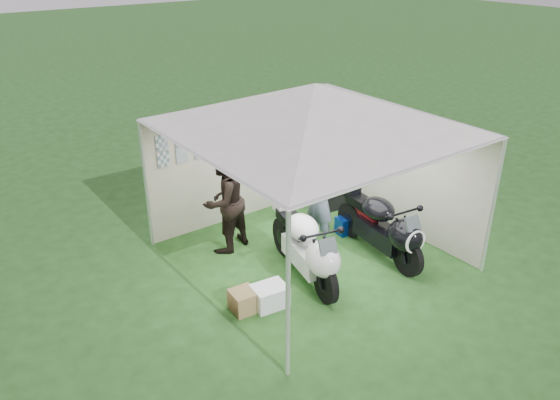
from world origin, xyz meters
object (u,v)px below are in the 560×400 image
(canopy_tent, at_px, (313,111))
(person_dark_jacket, at_px, (224,201))
(equipment_box, at_px, (331,197))
(crate_0, at_px, (270,296))
(person_blue_jacket, at_px, (320,200))
(motorcycle_black, at_px, (384,226))
(motorcycle_white, at_px, (307,246))
(paddock_stand, at_px, (348,225))
(crate_1, at_px, (244,301))

(canopy_tent, relative_size, person_dark_jacket, 3.05)
(person_dark_jacket, relative_size, equipment_box, 3.92)
(person_dark_jacket, bearing_deg, crate_0, 62.57)
(person_blue_jacket, bearing_deg, motorcycle_black, 30.32)
(motorcycle_white, relative_size, motorcycle_black, 1.00)
(motorcycle_black, bearing_deg, motorcycle_white, 177.88)
(motorcycle_white, xyz_separation_m, paddock_stand, (1.58, 0.74, -0.44))
(person_dark_jacket, bearing_deg, paddock_stand, 141.66)
(motorcycle_black, bearing_deg, equipment_box, 80.72)
(paddock_stand, distance_m, crate_0, 2.65)
(person_blue_jacket, distance_m, equipment_box, 1.64)
(motorcycle_white, bearing_deg, motorcycle_black, 4.07)
(crate_1, bearing_deg, motorcycle_black, -2.82)
(crate_0, bearing_deg, motorcycle_black, -0.08)
(person_dark_jacket, relative_size, crate_1, 5.11)
(motorcycle_white, xyz_separation_m, crate_0, (-0.88, -0.23, -0.43))
(canopy_tent, relative_size, crate_1, 15.58)
(person_blue_jacket, relative_size, crate_1, 4.81)
(canopy_tent, bearing_deg, person_blue_jacket, 28.87)
(canopy_tent, height_order, crate_1, canopy_tent)
(equipment_box, xyz_separation_m, crate_1, (-3.28, -1.81, -0.07))
(person_blue_jacket, bearing_deg, canopy_tent, -62.38)
(motorcycle_black, relative_size, paddock_stand, 5.06)
(paddock_stand, relative_size, person_dark_jacket, 0.23)
(crate_0, bearing_deg, person_blue_jacket, 28.71)
(paddock_stand, bearing_deg, crate_1, -163.48)
(equipment_box, relative_size, crate_1, 1.30)
(crate_1, bearing_deg, paddock_stand, 16.52)
(motorcycle_white, bearing_deg, paddock_stand, 38.21)
(motorcycle_white, xyz_separation_m, person_blue_jacket, (0.87, 0.73, 0.28))
(motorcycle_white, relative_size, equipment_box, 4.55)
(paddock_stand, relative_size, equipment_box, 0.90)
(person_blue_jacket, distance_m, crate_1, 2.39)
(paddock_stand, relative_size, person_blue_jacket, 0.24)
(paddock_stand, height_order, crate_0, crate_0)
(canopy_tent, height_order, person_blue_jacket, canopy_tent)
(person_dark_jacket, xyz_separation_m, equipment_box, (2.56, 0.13, -0.69))
(paddock_stand, xyz_separation_m, crate_1, (-2.83, -0.84, 0.00))
(person_dark_jacket, height_order, crate_0, person_dark_jacket)
(person_blue_jacket, xyz_separation_m, equipment_box, (1.15, 0.98, -0.64))
(person_blue_jacket, height_order, crate_0, person_blue_jacket)
(canopy_tent, height_order, person_dark_jacket, canopy_tent)
(person_blue_jacket, bearing_deg, person_dark_jacket, -122.52)
(paddock_stand, height_order, equipment_box, equipment_box)
(canopy_tent, xyz_separation_m, person_blue_jacket, (0.39, 0.22, -1.70))
(person_dark_jacket, height_order, crate_1, person_dark_jacket)
(person_dark_jacket, bearing_deg, canopy_tent, 116.77)
(motorcycle_black, bearing_deg, crate_1, -176.01)
(motorcycle_white, distance_m, crate_1, 1.33)
(canopy_tent, bearing_deg, crate_0, -151.33)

